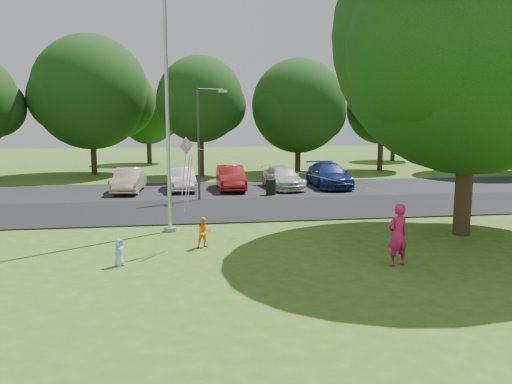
{
  "coord_description": "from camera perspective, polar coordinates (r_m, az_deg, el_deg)",
  "views": [
    {
      "loc": [
        -3.02,
        -13.99,
        4.33
      ],
      "look_at": [
        -0.32,
        4.0,
        1.6
      ],
      "focal_mm": 35.0,
      "sensor_mm": 36.0,
      "label": 1
    }
  ],
  "objects": [
    {
      "name": "woman",
      "position": [
        15.19,
        15.88,
        -4.75
      ],
      "size": [
        0.76,
        0.58,
        1.85
      ],
      "primitive_type": "imported",
      "rotation": [
        0.0,
        0.0,
        3.37
      ],
      "color": "#DA1D62",
      "rests_on": "ground"
    },
    {
      "name": "child_blue",
      "position": [
        15.25,
        -15.38,
        -6.66
      ],
      "size": [
        0.43,
        0.48,
        0.82
      ],
      "primitive_type": "imported",
      "rotation": [
        0.0,
        0.0,
        1.02
      ],
      "color": "#9ECCF2",
      "rests_on": "ground"
    },
    {
      "name": "horizon_trees",
      "position": [
        48.38,
        -0.12,
        8.51
      ],
      "size": [
        77.46,
        7.2,
        7.02
      ],
      "color": "#332316",
      "rests_on": "ground"
    },
    {
      "name": "trash_can",
      "position": [
        27.7,
        1.71,
        0.49
      ],
      "size": [
        0.57,
        0.57,
        0.9
      ],
      "rotation": [
        0.0,
        0.0,
        -0.15
      ],
      "color": "black",
      "rests_on": "ground"
    },
    {
      "name": "park_road",
      "position": [
        23.58,
        -1.03,
        -1.97
      ],
      "size": [
        60.0,
        6.0,
        0.06
      ],
      "primitive_type": "cube",
      "color": "black",
      "rests_on": "ground"
    },
    {
      "name": "child_yellow",
      "position": [
        16.79,
        -5.96,
        -4.63
      ],
      "size": [
        0.57,
        0.49,
        1.03
      ],
      "primitive_type": "imported",
      "rotation": [
        0.0,
        0.0,
        0.21
      ],
      "color": "#FFAD28",
      "rests_on": "ground"
    },
    {
      "name": "tree_row",
      "position": [
        38.52,
        -1.69,
        10.59
      ],
      "size": [
        64.35,
        11.94,
        10.88
      ],
      "color": "#332316",
      "rests_on": "ground"
    },
    {
      "name": "ground",
      "position": [
        14.95,
        3.54,
        -8.32
      ],
      "size": [
        120.0,
        120.0,
        0.0
      ],
      "primitive_type": "plane",
      "color": "#3B651A",
      "rests_on": "ground"
    },
    {
      "name": "street_lamp",
      "position": [
        26.0,
        -6.13,
        6.75
      ],
      "size": [
        1.61,
        0.65,
        5.89
      ],
      "rotation": [
        0.0,
        0.0,
        0.31
      ],
      "color": "#3F3F44",
      "rests_on": "ground"
    },
    {
      "name": "parking_strip",
      "position": [
        29.95,
        -2.66,
        0.28
      ],
      "size": [
        42.0,
        7.0,
        0.06
      ],
      "primitive_type": "cube",
      "color": "black",
      "rests_on": "ground"
    },
    {
      "name": "big_tree",
      "position": [
        19.78,
        23.45,
        15.47
      ],
      "size": [
        10.39,
        9.89,
        12.17
      ],
      "rotation": [
        0.0,
        0.0,
        -0.32
      ],
      "color": "#332316",
      "rests_on": "ground"
    },
    {
      "name": "kite",
      "position": [
        16.33,
        -7.35,
        3.61
      ],
      "size": [
        6.28,
        3.17,
        2.47
      ],
      "rotation": [
        0.0,
        0.0,
        0.69
      ],
      "color": "pink",
      "rests_on": "ground"
    },
    {
      "name": "parked_cars",
      "position": [
        29.92,
        -0.87,
        1.67
      ],
      "size": [
        13.98,
        5.14,
        1.47
      ],
      "color": "#C6B793",
      "rests_on": "ground"
    },
    {
      "name": "flagpole",
      "position": [
        18.99,
        -10.08,
        7.91
      ],
      "size": [
        0.5,
        0.5,
        10.0
      ],
      "color": "#B7BABF",
      "rests_on": "ground"
    }
  ]
}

